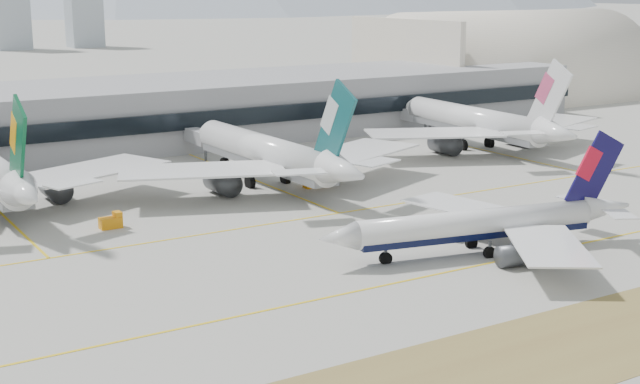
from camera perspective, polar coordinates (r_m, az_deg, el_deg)
ground at (r=120.04m, az=1.83°, el=-5.53°), size 3000.00×3000.00×0.00m
taxiing_airliner at (r=132.56m, az=10.60°, el=-2.06°), size 51.15×43.88×17.30m
widebody_cathay at (r=172.94m, az=-3.20°, el=2.37°), size 65.45×63.82×23.32m
widebody_china_air at (r=215.87m, az=10.20°, el=4.35°), size 65.89×64.48×23.51m
terminal at (r=221.03m, az=-14.83°, el=4.65°), size 280.00×43.10×15.00m
hangar at (r=318.66m, az=11.77°, el=5.94°), size 91.00×60.00×60.00m
gse_b at (r=147.79m, az=-13.20°, el=-1.87°), size 3.55×2.00×2.60m
gse_c at (r=172.91m, az=-0.41°, el=0.65°), size 3.55×2.00×2.60m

